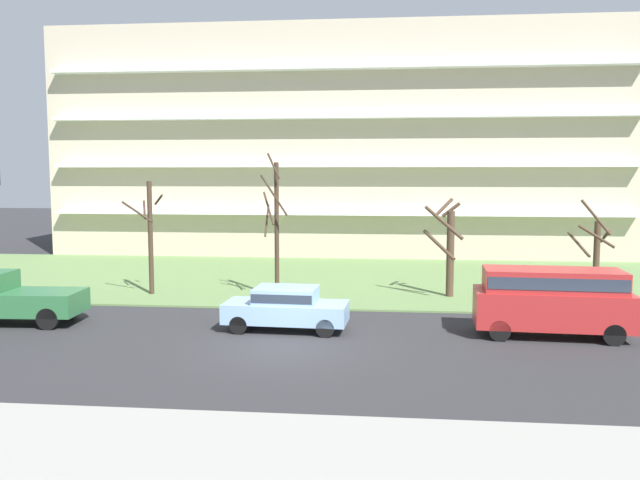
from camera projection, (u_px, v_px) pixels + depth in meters
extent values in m
plane|color=#2D2D30|center=(284.00, 349.00, 21.02)|extent=(160.00, 160.00, 0.00)
cube|color=#99968E|center=(222.00, 452.00, 13.10)|extent=(80.00, 4.00, 0.15)
cube|color=#66844C|center=(325.00, 278.00, 34.87)|extent=(80.00, 16.00, 0.08)
cube|color=beige|center=(343.00, 145.00, 47.78)|extent=(39.02, 11.65, 15.35)
cube|color=white|center=(336.00, 213.00, 42.03)|extent=(37.46, 0.90, 0.24)
cube|color=white|center=(336.00, 165.00, 41.72)|extent=(37.46, 0.90, 0.24)
cube|color=white|center=(336.00, 117.00, 41.41)|extent=(37.46, 0.90, 0.24)
cube|color=white|center=(337.00, 67.00, 41.10)|extent=(37.46, 0.90, 0.24)
cylinder|color=#423023|center=(151.00, 239.00, 29.96)|extent=(0.22, 0.22, 5.28)
cylinder|color=#423023|center=(144.00, 210.00, 29.75)|extent=(0.31, 0.55, 0.84)
cylinder|color=#423023|center=(159.00, 200.00, 30.03)|extent=(0.67, 0.76, 0.53)
cylinder|color=#423023|center=(137.00, 212.00, 29.08)|extent=(1.65, 0.71, 0.93)
cylinder|color=#423023|center=(277.00, 231.00, 29.16)|extent=(0.20, 0.20, 6.11)
cylinder|color=#423023|center=(267.00, 221.00, 29.16)|extent=(0.09, 0.97, 1.39)
cylinder|color=#423023|center=(269.00, 208.00, 28.83)|extent=(0.65, 0.75, 1.44)
cylinder|color=#423023|center=(274.00, 195.00, 28.43)|extent=(1.22, 0.12, 1.81)
cylinder|color=#423023|center=(274.00, 166.00, 28.61)|extent=(0.63, 0.27, 1.14)
cylinder|color=#4C3828|center=(450.00, 255.00, 29.43)|extent=(0.35, 0.35, 3.94)
cylinder|color=#4C3828|center=(444.00, 207.00, 29.63)|extent=(0.94, 0.77, 0.85)
cylinder|color=#4C3828|center=(451.00, 210.00, 29.60)|extent=(0.86, 0.23, 0.72)
cylinder|color=#4C3828|center=(439.00, 245.00, 28.83)|extent=(1.41, 1.29, 1.26)
cylinder|color=#4C3828|center=(444.00, 223.00, 28.55)|extent=(1.72, 0.93, 1.47)
cylinder|color=#4C3828|center=(596.00, 261.00, 29.01)|extent=(0.28, 0.28, 3.52)
cylinder|color=#4C3828|center=(596.00, 236.00, 28.22)|extent=(1.50, 0.66, 1.01)
cylinder|color=#4C3828|center=(579.00, 244.00, 28.79)|extent=(0.59, 1.78, 0.98)
cylinder|color=#4C3828|center=(596.00, 217.00, 28.29)|extent=(1.24, 0.69, 1.55)
cylinder|color=#4C3828|center=(605.00, 236.00, 28.92)|extent=(0.27, 0.82, 0.67)
cube|color=#8CB2E0|center=(286.00, 312.00, 23.46)|extent=(4.49, 2.02, 0.70)
cube|color=#8CB2E0|center=(286.00, 295.00, 23.40)|extent=(2.28, 1.77, 0.55)
cube|color=#2D3847|center=(286.00, 295.00, 23.40)|extent=(2.24, 1.80, 0.30)
cylinder|color=black|center=(239.00, 325.00, 22.95)|extent=(0.65, 0.25, 0.64)
cylinder|color=black|center=(250.00, 315.00, 24.51)|extent=(0.65, 0.25, 0.64)
cylinder|color=black|center=(325.00, 328.00, 22.49)|extent=(0.65, 0.25, 0.64)
cylinder|color=black|center=(331.00, 318.00, 24.04)|extent=(0.65, 0.25, 0.64)
cube|color=#2D6B3D|center=(9.00, 302.00, 24.51)|extent=(5.49, 2.26, 0.85)
cylinder|color=black|center=(48.00, 319.00, 23.57)|extent=(0.81, 0.26, 0.80)
cylinder|color=black|center=(69.00, 309.00, 25.34)|extent=(0.81, 0.26, 0.80)
cube|color=#B22828|center=(552.00, 309.00, 22.49)|extent=(5.31, 2.30, 1.25)
cube|color=#B22828|center=(553.00, 280.00, 22.39)|extent=(4.70, 2.11, 0.75)
cube|color=#2D3847|center=(553.00, 280.00, 22.39)|extent=(4.61, 2.14, 0.41)
cylinder|color=black|center=(500.00, 331.00, 21.97)|extent=(0.73, 0.26, 0.72)
cylinder|color=black|center=(494.00, 319.00, 23.72)|extent=(0.73, 0.26, 0.72)
cylinder|color=black|center=(614.00, 335.00, 21.39)|extent=(0.73, 0.26, 0.72)
cylinder|color=black|center=(600.00, 323.00, 23.14)|extent=(0.73, 0.26, 0.72)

